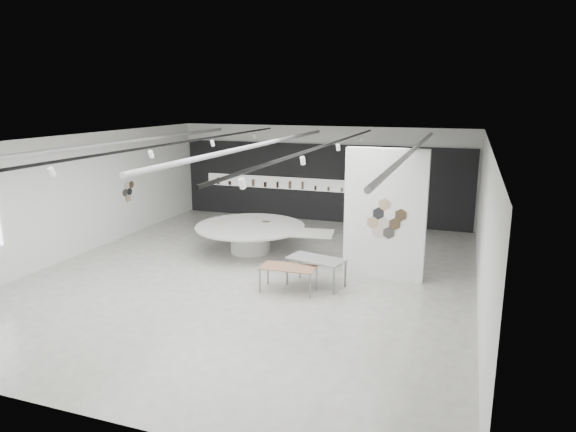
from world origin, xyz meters
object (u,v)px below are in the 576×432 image
(sample_table_wood, at_px, (288,269))
(kitchen_counter, at_px, (393,217))
(partition_column, at_px, (385,214))
(display_island, at_px, (252,235))
(sample_table_stone, at_px, (316,261))

(sample_table_wood, bearing_deg, kitchen_counter, 77.60)
(partition_column, relative_size, display_island, 0.74)
(display_island, distance_m, kitchen_counter, 5.98)
(partition_column, height_order, display_island, partition_column)
(sample_table_stone, xyz_separation_m, kitchen_counter, (1.06, 6.79, -0.24))
(sample_table_wood, bearing_deg, partition_column, 41.46)
(display_island, height_order, sample_table_wood, display_island)
(kitchen_counter, bearing_deg, sample_table_wood, -104.14)
(sample_table_wood, relative_size, kitchen_counter, 0.89)
(sample_table_stone, bearing_deg, sample_table_wood, -132.51)
(sample_table_wood, distance_m, sample_table_stone, 0.84)
(sample_table_wood, bearing_deg, sample_table_stone, 47.49)
(partition_column, height_order, sample_table_wood, partition_column)
(partition_column, bearing_deg, display_island, 167.64)
(sample_table_wood, height_order, kitchen_counter, kitchen_counter)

